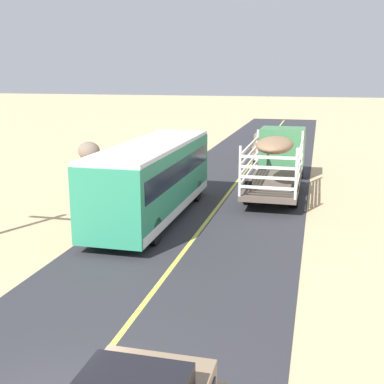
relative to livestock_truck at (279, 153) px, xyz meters
name	(u,v)px	position (x,y,z in m)	size (l,w,h in m)	color
livestock_truck	(279,153)	(0.00, 0.00, 0.00)	(2.53, 9.70, 3.02)	#3F7F4C
bus	(153,178)	(-4.66, -7.78, -0.04)	(2.54, 10.00, 3.21)	#2D8C66
car_far	(269,144)	(-1.36, 8.44, -0.70)	(1.90, 4.62, 1.93)	#8C7259
boulder_near_shoulder	(89,151)	(-13.59, 4.85, -1.13)	(1.56, 1.39, 1.31)	#756656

